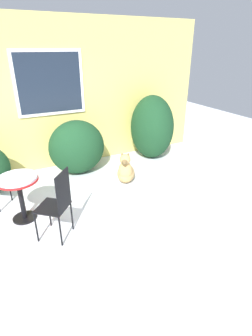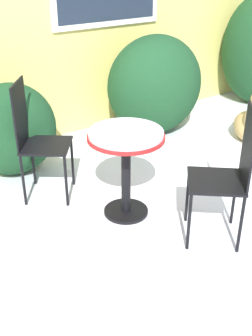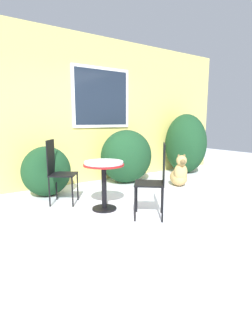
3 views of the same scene
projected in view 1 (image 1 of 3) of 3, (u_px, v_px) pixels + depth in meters
name	position (u px, v px, depth m)	size (l,w,h in m)	color
ground_plane	(66.00, 222.00, 4.10)	(16.00, 16.00, 0.00)	white
house_wall	(30.00, 98.00, 5.23)	(8.00, 0.10, 3.07)	#E5D16B
shrub_middle	(77.00, 147.00, 5.49)	(1.17, 0.92, 1.14)	#194223
shrub_right	(152.00, 127.00, 6.20)	(0.99, 1.09, 1.49)	#194223
patio_table	(19.00, 186.00, 3.94)	(0.60, 0.60, 0.74)	black
patio_chair_far_side	(57.00, 203.00, 3.56)	(0.56, 0.56, 1.04)	black
dog	(126.00, 171.00, 5.19)	(0.57, 0.69, 0.68)	tan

